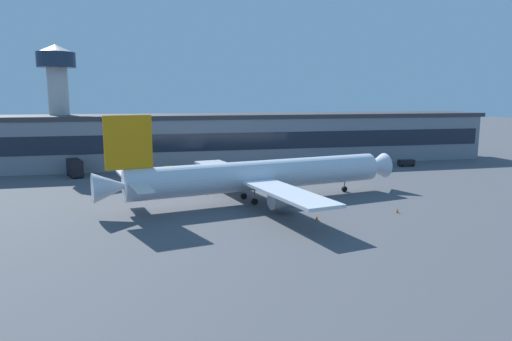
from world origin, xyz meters
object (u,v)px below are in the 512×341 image
at_px(traffic_cone_0, 275,209).
at_px(traffic_cone_3, 397,211).
at_px(catering_truck, 75,167).
at_px(crew_van, 356,164).
at_px(traffic_cone_1, 317,218).
at_px(traffic_cone_2, 330,206).
at_px(follow_me_car, 406,162).
at_px(airliner, 257,175).
at_px(belt_loader, 170,171).
at_px(control_tower, 58,92).

relative_size(traffic_cone_0, traffic_cone_3, 0.88).
height_order(catering_truck, traffic_cone_3, catering_truck).
distance_m(crew_van, catering_truck, 70.83).
relative_size(crew_van, catering_truck, 0.71).
bearing_deg(traffic_cone_1, traffic_cone_2, 52.39).
bearing_deg(traffic_cone_2, follow_me_car, 45.52).
distance_m(airliner, follow_me_car, 59.50).
height_order(follow_me_car, traffic_cone_0, follow_me_car).
xyz_separation_m(belt_loader, traffic_cone_1, (19.85, -47.47, -0.80)).
xyz_separation_m(crew_van, traffic_cone_3, (-13.86, -43.64, -1.12)).
xyz_separation_m(crew_van, catering_truck, (-70.58, 5.88, 0.83)).
xyz_separation_m(belt_loader, crew_van, (48.36, -2.62, 0.31)).
relative_size(airliner, follow_me_car, 12.77).
distance_m(crew_van, traffic_cone_0, 49.83).
relative_size(belt_loader, traffic_cone_3, 9.71).
bearing_deg(traffic_cone_0, control_tower, 125.22).
height_order(belt_loader, catering_truck, catering_truck).
distance_m(belt_loader, traffic_cone_3, 57.71).
height_order(belt_loader, traffic_cone_3, belt_loader).
distance_m(follow_me_car, traffic_cone_2, 56.26).
height_order(belt_loader, crew_van, crew_van).
bearing_deg(airliner, traffic_cone_3, -34.27).
bearing_deg(traffic_cone_3, traffic_cone_2, 150.96).
xyz_separation_m(follow_me_car, catering_truck, (-86.54, 4.04, 1.20)).
height_order(airliner, traffic_cone_3, airliner).
height_order(catering_truck, traffic_cone_1, catering_truck).
relative_size(airliner, crew_van, 10.72).
relative_size(crew_van, traffic_cone_2, 7.43).
relative_size(belt_loader, catering_truck, 0.86).
relative_size(airliner, traffic_cone_2, 79.69).
relative_size(catering_truck, traffic_cone_3, 11.24).
bearing_deg(traffic_cone_0, catering_truck, 131.00).
xyz_separation_m(follow_me_car, belt_loader, (-64.31, 0.78, 0.06)).
height_order(airliner, traffic_cone_0, airliner).
bearing_deg(control_tower, belt_loader, -37.17).
distance_m(airliner, traffic_cone_2, 14.64).
relative_size(belt_loader, crew_van, 1.22).
bearing_deg(traffic_cone_1, traffic_cone_0, 121.16).
distance_m(control_tower, crew_van, 81.89).
bearing_deg(catering_truck, control_tower, 107.22).
bearing_deg(crew_van, airliner, -139.27).
height_order(control_tower, traffic_cone_2, control_tower).
bearing_deg(airliner, belt_loader, 113.38).
relative_size(crew_van, traffic_cone_0, 8.98).
height_order(crew_van, traffic_cone_2, crew_van).
relative_size(traffic_cone_0, traffic_cone_2, 0.83).
relative_size(follow_me_car, belt_loader, 0.69).
bearing_deg(traffic_cone_2, airliner, 141.61).
relative_size(airliner, belt_loader, 8.76).
bearing_deg(traffic_cone_0, traffic_cone_1, -58.84).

